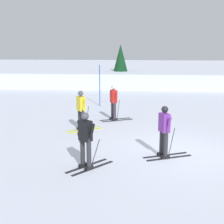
{
  "coord_description": "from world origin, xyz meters",
  "views": [
    {
      "loc": [
        -1.33,
        -10.67,
        3.66
      ],
      "look_at": [
        -2.4,
        2.12,
        0.9
      ],
      "focal_mm": 51.7,
      "sensor_mm": 36.0,
      "label": 1
    }
  ],
  "objects_px": {
    "skier_purple": "(164,130)",
    "trail_marker_pole": "(100,86)",
    "skier_red": "(114,102)",
    "conifer_far_left": "(121,60)",
    "skier_black": "(86,139)",
    "skier_yellow": "(81,110)"
  },
  "relations": [
    {
      "from": "skier_purple",
      "to": "trail_marker_pole",
      "type": "height_order",
      "value": "trail_marker_pole"
    },
    {
      "from": "skier_red",
      "to": "skier_yellow",
      "type": "bearing_deg",
      "value": -121.69
    },
    {
      "from": "skier_red",
      "to": "skier_purple",
      "type": "height_order",
      "value": "same"
    },
    {
      "from": "skier_black",
      "to": "skier_yellow",
      "type": "bearing_deg",
      "value": 101.91
    },
    {
      "from": "skier_red",
      "to": "skier_black",
      "type": "xyz_separation_m",
      "value": [
        -0.34,
        -6.17,
        -0.0
      ]
    },
    {
      "from": "skier_yellow",
      "to": "skier_purple",
      "type": "bearing_deg",
      "value": -43.01
    },
    {
      "from": "skier_purple",
      "to": "conifer_far_left",
      "type": "xyz_separation_m",
      "value": [
        -2.46,
        18.2,
        1.28
      ]
    },
    {
      "from": "skier_yellow",
      "to": "conifer_far_left",
      "type": "relative_size",
      "value": 0.48
    },
    {
      "from": "skier_purple",
      "to": "skier_yellow",
      "type": "bearing_deg",
      "value": 136.99
    },
    {
      "from": "trail_marker_pole",
      "to": "conifer_far_left",
      "type": "distance_m",
      "value": 9.72
    },
    {
      "from": "skier_yellow",
      "to": "conifer_far_left",
      "type": "xyz_separation_m",
      "value": [
        0.78,
        15.18,
        1.28
      ]
    },
    {
      "from": "skier_red",
      "to": "skier_black",
      "type": "height_order",
      "value": "same"
    },
    {
      "from": "trail_marker_pole",
      "to": "skier_purple",
      "type": "bearing_deg",
      "value": -69.95
    },
    {
      "from": "skier_yellow",
      "to": "conifer_far_left",
      "type": "height_order",
      "value": "conifer_far_left"
    },
    {
      "from": "skier_red",
      "to": "conifer_far_left",
      "type": "relative_size",
      "value": 0.48
    },
    {
      "from": "skier_yellow",
      "to": "trail_marker_pole",
      "type": "xyz_separation_m",
      "value": [
        0.12,
        5.54,
        0.29
      ]
    },
    {
      "from": "skier_red",
      "to": "skier_purple",
      "type": "xyz_separation_m",
      "value": [
        2.02,
        -5.0,
        0.0
      ]
    },
    {
      "from": "skier_black",
      "to": "skier_purple",
      "type": "xyz_separation_m",
      "value": [
        2.36,
        1.16,
        0.0
      ]
    },
    {
      "from": "skier_black",
      "to": "conifer_far_left",
      "type": "bearing_deg",
      "value": 90.3
    },
    {
      "from": "skier_red",
      "to": "conifer_far_left",
      "type": "xyz_separation_m",
      "value": [
        -0.44,
        13.2,
        1.28
      ]
    },
    {
      "from": "conifer_far_left",
      "to": "skier_purple",
      "type": "bearing_deg",
      "value": -82.3
    },
    {
      "from": "trail_marker_pole",
      "to": "skier_red",
      "type": "bearing_deg",
      "value": -72.78
    }
  ]
}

